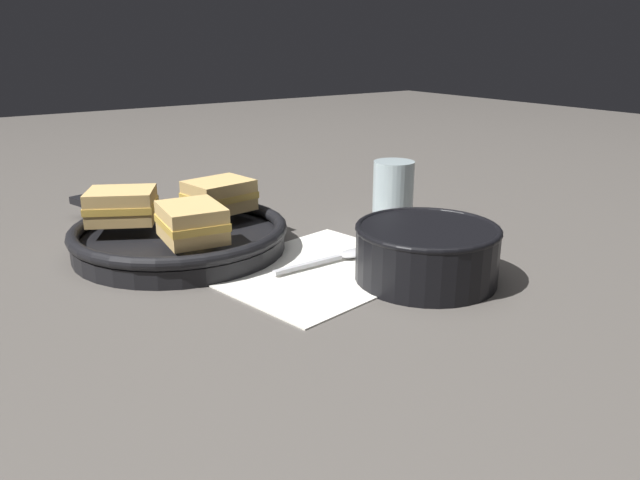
% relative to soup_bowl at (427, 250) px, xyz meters
% --- Properties ---
extents(ground_plane, '(4.00, 4.00, 0.00)m').
position_rel_soup_bowl_xyz_m(ground_plane, '(-0.08, 0.10, -0.04)').
color(ground_plane, '#56514C').
extents(napkin, '(0.31, 0.27, 0.00)m').
position_rel_soup_bowl_xyz_m(napkin, '(-0.09, 0.11, -0.04)').
color(napkin, white).
rests_on(napkin, ground_plane).
extents(soup_bowl, '(0.18, 0.18, 0.07)m').
position_rel_soup_bowl_xyz_m(soup_bowl, '(0.00, 0.00, 0.00)').
color(soup_bowl, black).
rests_on(soup_bowl, ground_plane).
extents(spoon, '(0.16, 0.03, 0.01)m').
position_rel_soup_bowl_xyz_m(spoon, '(-0.05, 0.11, -0.03)').
color(spoon, silver).
rests_on(spoon, napkin).
extents(skillet, '(0.31, 0.43, 0.04)m').
position_rel_soup_bowl_xyz_m(skillet, '(-0.21, 0.28, -0.02)').
color(skillet, black).
rests_on(skillet, ground_plane).
extents(sandwich_near_left, '(0.09, 0.10, 0.05)m').
position_rel_soup_bowl_xyz_m(sandwich_near_left, '(-0.22, 0.20, 0.02)').
color(sandwich_near_left, '#DBB26B').
rests_on(sandwich_near_left, skillet).
extents(sandwich_near_right, '(0.10, 0.09, 0.05)m').
position_rel_soup_bowl_xyz_m(sandwich_near_right, '(-0.13, 0.31, 0.02)').
color(sandwich_near_right, '#DBB26B').
rests_on(sandwich_near_right, skillet).
extents(sandwich_far_left, '(0.12, 0.11, 0.05)m').
position_rel_soup_bowl_xyz_m(sandwich_far_left, '(-0.27, 0.34, 0.02)').
color(sandwich_far_left, '#DBB26B').
rests_on(sandwich_far_left, skillet).
extents(drinking_glass, '(0.07, 0.07, 0.10)m').
position_rel_soup_bowl_xyz_m(drinking_glass, '(0.13, 0.21, 0.01)').
color(drinking_glass, silver).
rests_on(drinking_glass, ground_plane).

